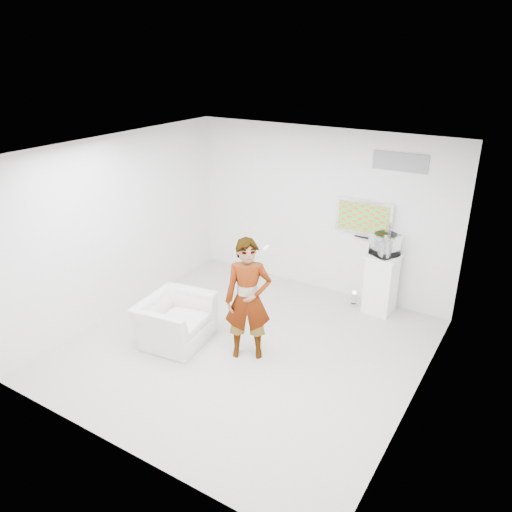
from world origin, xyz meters
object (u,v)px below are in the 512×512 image
object	(u,v)px
pedestal	(381,283)
floor_uplight	(354,298)
person	(248,300)
tv	(364,217)
armchair	(175,320)

from	to	relation	value
pedestal	floor_uplight	distance (m)	0.59
floor_uplight	person	bearing A→B (deg)	-108.81
person	tv	bearing A→B (deg)	44.37
person	armchair	bearing A→B (deg)	162.76
armchair	pedestal	size ratio (longest dim) A/B	1.03
tv	person	world-z (taller)	tv
pedestal	floor_uplight	world-z (taller)	pedestal
pedestal	armchair	bearing A→B (deg)	-132.66
person	floor_uplight	bearing A→B (deg)	41.13
tv	pedestal	xyz separation A→B (m)	(0.49, -0.27, -1.03)
armchair	pedestal	world-z (taller)	pedestal
armchair	floor_uplight	bearing A→B (deg)	-44.31
tv	armchair	distance (m)	3.62
armchair	floor_uplight	size ratio (longest dim) A/B	4.02
pedestal	floor_uplight	xyz separation A→B (m)	(-0.44, -0.05, -0.39)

